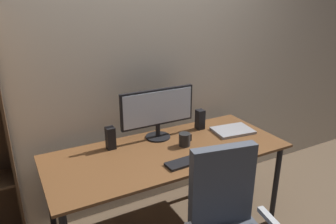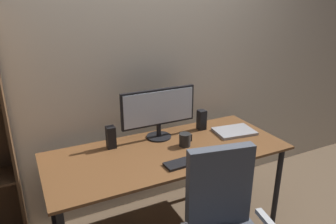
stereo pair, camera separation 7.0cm
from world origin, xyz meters
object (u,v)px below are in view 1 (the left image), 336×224
(laptop, at_px, (233,130))
(speaker_right, at_px, (200,119))
(monitor, at_px, (158,110))
(speaker_left, at_px, (111,138))
(desk, at_px, (168,159))
(keyboard, at_px, (186,162))
(mouse, at_px, (212,155))
(coffee_mug, at_px, (185,140))

(laptop, bearing_deg, speaker_right, 145.42)
(speaker_right, bearing_deg, monitor, 178.86)
(laptop, height_order, speaker_right, speaker_right)
(speaker_left, distance_m, speaker_right, 0.79)
(monitor, xyz_separation_m, speaker_left, (-0.40, -0.01, -0.15))
(desk, xyz_separation_m, monitor, (0.03, 0.23, 0.31))
(keyboard, height_order, mouse, mouse)
(desk, relative_size, keyboard, 6.14)
(speaker_left, bearing_deg, desk, -31.93)
(coffee_mug, height_order, laptop, coffee_mug)
(keyboard, bearing_deg, monitor, 84.90)
(coffee_mug, xyz_separation_m, laptop, (0.49, 0.03, -0.04))
(keyboard, distance_m, mouse, 0.21)
(desk, relative_size, laptop, 5.56)
(desk, distance_m, monitor, 0.39)
(keyboard, relative_size, coffee_mug, 2.80)
(monitor, height_order, laptop, monitor)
(laptop, xyz_separation_m, speaker_right, (-0.21, 0.19, 0.07))
(laptop, xyz_separation_m, speaker_left, (-1.00, 0.19, 0.07))
(monitor, relative_size, speaker_left, 3.62)
(keyboard, relative_size, speaker_right, 1.71)
(monitor, height_order, keyboard, monitor)
(monitor, xyz_separation_m, laptop, (0.61, -0.19, -0.22))
(monitor, relative_size, mouse, 6.41)
(desk, distance_m, laptop, 0.65)
(coffee_mug, height_order, speaker_left, speaker_left)
(coffee_mug, bearing_deg, desk, -177.35)
(keyboard, relative_size, laptop, 0.91)
(desk, bearing_deg, speaker_left, 148.07)
(coffee_mug, xyz_separation_m, speaker_right, (0.28, 0.22, 0.03))
(keyboard, bearing_deg, desk, 91.05)
(mouse, bearing_deg, laptop, 43.58)
(speaker_left, bearing_deg, keyboard, -50.43)
(coffee_mug, bearing_deg, speaker_right, 37.61)
(speaker_right, bearing_deg, speaker_left, 180.00)
(monitor, xyz_separation_m, coffee_mug, (0.11, -0.23, -0.19))
(mouse, bearing_deg, speaker_right, 75.75)
(coffee_mug, height_order, speaker_right, speaker_right)
(mouse, bearing_deg, desk, 143.38)
(keyboard, height_order, coffee_mug, coffee_mug)
(speaker_left, bearing_deg, laptop, -10.48)
(desk, relative_size, monitor, 2.89)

